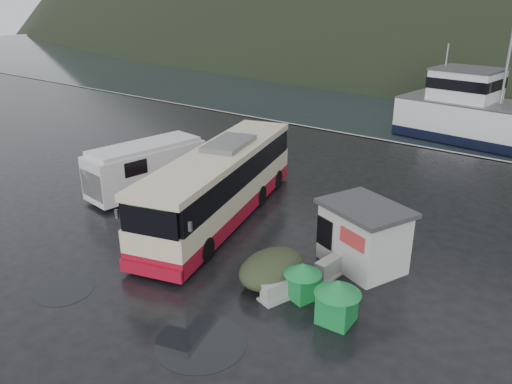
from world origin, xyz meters
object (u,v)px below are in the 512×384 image
Objects in this scene: coach_bus at (222,217)px; white_van at (149,192)px; waste_bin_right at (336,321)px; jersey_barrier_a at (278,298)px; ticket_kiosk at (361,265)px; dome_tent at (272,282)px; waste_bin_left at (302,297)px; jersey_barrier_b at (329,275)px.

white_van is at bearing 162.86° from coach_bus.
jersey_barrier_a is at bearing -178.84° from waste_bin_right.
coach_bus is 3.84× the size of ticket_kiosk.
white_van is 11.64m from dome_tent.
white_van is 13.09m from waste_bin_left.
jersey_barrier_b is (-0.62, -1.51, 0.00)m from ticket_kiosk.
ticket_kiosk is 1.63m from jersey_barrier_b.
coach_bus is 7.69m from ticket_kiosk.
waste_bin_left is 0.42× the size of ticket_kiosk.
ticket_kiosk reaches higher than dome_tent.
coach_bus is at bearing 147.05° from jersey_barrier_a.
white_van is at bearing 163.82° from waste_bin_right.
white_van reaches higher than ticket_kiosk.
waste_bin_left is 0.88× the size of waste_bin_right.
coach_bus reaches higher than waste_bin_left.
jersey_barrier_b is at bearing 74.86° from jersey_barrier_a.
waste_bin_left reaches higher than jersey_barrier_b.
ticket_kiosk is at bearing -17.24° from coach_bus.
dome_tent is at bearing -9.87° from white_van.
dome_tent is 3.92m from ticket_kiosk.
jersey_barrier_b is at bearing 124.08° from waste_bin_right.
jersey_barrier_b is (0.69, 2.53, 0.00)m from jersey_barrier_a.
waste_bin_right is 2.37m from jersey_barrier_a.
jersey_barrier_b is (-1.68, 2.48, 0.00)m from waste_bin_right.
coach_bus reaches higher than waste_bin_right.
ticket_kiosk is at bearing 104.84° from waste_bin_right.
waste_bin_left is (12.58, -3.62, 0.00)m from white_van.
waste_bin_right is 1.06× the size of jersey_barrier_b.
waste_bin_right is 4.13m from ticket_kiosk.
jersey_barrier_b is at bearing -29.30° from coach_bus.
white_van is 12.72m from jersey_barrier_b.
white_van is (-5.55, 0.06, 0.00)m from coach_bus.
ticket_kiosk is (0.66, 3.46, 0.00)m from waste_bin_left.
ticket_kiosk is 2.25× the size of jersey_barrier_b.
coach_bus is 7.24m from jersey_barrier_b.
waste_bin_left is 0.46× the size of dome_tent.
jersey_barrier_b is (0.03, 1.96, 0.00)m from waste_bin_left.
waste_bin_right is (8.75, -4.09, 0.00)m from coach_bus.
coach_bus reaches higher than white_van.
jersey_barrier_b is (1.50, 1.79, 0.00)m from dome_tent.
jersey_barrier_b is at bearing -91.11° from ticket_kiosk.
waste_bin_left is at bearing -8.66° from white_van.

